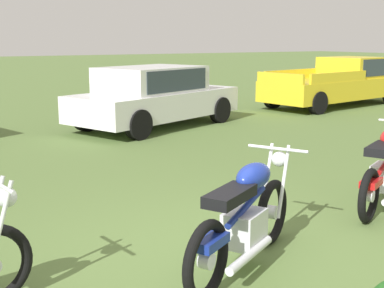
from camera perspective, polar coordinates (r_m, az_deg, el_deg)
name	(u,v)px	position (r m, az deg, el deg)	size (l,w,h in m)	color
ground_plane	(223,262)	(5.08, 3.42, -12.69)	(120.00, 120.00, 0.00)	#567038
motorcycle_blue	(245,217)	(4.81, 5.82, -7.97)	(1.84, 1.19, 1.02)	black
car_white	(154,94)	(12.39, -4.17, 5.52)	(4.66, 3.19, 1.43)	silver
pickup_truck_yellow	(340,81)	(17.12, 15.83, 6.60)	(5.39, 2.54, 1.49)	gold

